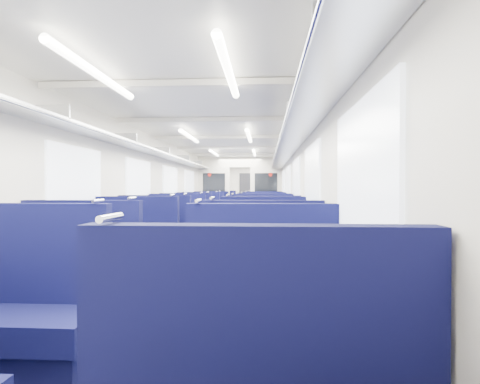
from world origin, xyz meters
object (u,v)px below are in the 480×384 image
(bulkhead, at_px, (240,190))
(seat_14, at_px, (196,226))
(seat_4, at_px, (90,285))
(seat_8, at_px, (158,247))
(seat_15, at_px, (264,226))
(end_door, at_px, (247,194))
(seat_17, at_px, (264,222))
(seat_5, at_px, (263,285))
(seat_19, at_px, (264,219))
(seat_3, at_px, (262,324))
(seat_6, at_px, (133,261))
(seat_12, at_px, (187,231))
(seat_9, at_px, (264,248))
(seat_10, at_px, (175,238))
(seat_7, at_px, (264,262))
(seat_13, at_px, (264,232))
(seat_20, at_px, (218,214))
(seat_16, at_px, (204,222))
(seat_11, at_px, (264,239))
(seat_18, at_px, (210,218))
(seat_21, at_px, (265,214))
(seat_2, at_px, (24,322))
(seat_23, at_px, (265,212))
(seat_22, at_px, (221,212))

(bulkhead, relative_size, seat_14, 2.28)
(seat_4, distance_m, seat_8, 2.37)
(bulkhead, relative_size, seat_15, 2.28)
(end_door, bearing_deg, seat_17, -84.12)
(end_door, distance_m, seat_5, 14.95)
(seat_19, bearing_deg, seat_3, -90.00)
(seat_5, xyz_separation_m, seat_6, (-1.66, 1.15, 0.00))
(seat_6, bearing_deg, seat_12, 90.00)
(seat_9, bearing_deg, seat_10, 143.96)
(seat_3, height_order, seat_6, same)
(seat_7, bearing_deg, seat_13, 90.00)
(seat_17, relative_size, seat_20, 1.00)
(seat_16, height_order, seat_17, same)
(seat_13, distance_m, seat_17, 2.35)
(seat_5, relative_size, seat_11, 1.00)
(seat_5, relative_size, seat_14, 1.00)
(seat_11, bearing_deg, seat_14, 124.82)
(seat_4, bearing_deg, seat_20, 90.00)
(seat_4, xyz_separation_m, seat_18, (0.00, 8.22, 0.00))
(seat_14, bearing_deg, seat_13, -37.01)
(seat_15, distance_m, seat_19, 2.23)
(seat_18, height_order, seat_19, same)
(seat_13, bearing_deg, seat_12, 176.10)
(end_door, height_order, seat_19, end_door)
(seat_5, height_order, seat_20, same)
(seat_21, bearing_deg, seat_7, -90.00)
(seat_13, distance_m, seat_19, 3.51)
(seat_3, relative_size, seat_4, 1.00)
(seat_15, bearing_deg, seat_16, 146.60)
(seat_10, bearing_deg, seat_7, -54.42)
(seat_4, height_order, seat_5, same)
(seat_2, height_order, seat_18, same)
(seat_18, bearing_deg, seat_3, -79.76)
(bulkhead, distance_m, seat_13, 5.09)
(seat_21, bearing_deg, seat_3, -90.00)
(seat_16, bearing_deg, seat_17, -0.93)
(seat_12, bearing_deg, end_door, 85.39)
(seat_16, bearing_deg, seat_12, -90.00)
(seat_6, relative_size, seat_23, 1.00)
(seat_12, relative_size, seat_21, 1.00)
(seat_7, height_order, seat_13, same)
(seat_14, bearing_deg, seat_23, 73.49)
(seat_8, distance_m, seat_17, 4.86)
(seat_5, xyz_separation_m, seat_16, (-1.66, 6.88, 0.00))
(seat_11, bearing_deg, seat_18, 109.19)
(seat_10, bearing_deg, seat_12, 90.00)
(seat_7, relative_size, seat_12, 1.00)
(seat_13, bearing_deg, seat_22, 103.97)
(seat_14, bearing_deg, end_door, 84.83)
(seat_18, bearing_deg, seat_15, -54.76)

